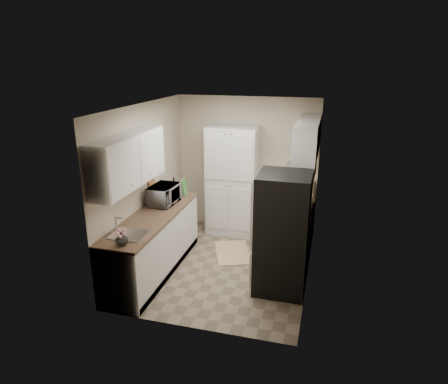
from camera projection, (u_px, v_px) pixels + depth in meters
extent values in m
plane|color=#7A6B56|center=(224.00, 265.00, 6.35)|extent=(3.20, 3.20, 0.00)
cube|color=#B1A88F|center=(247.00, 165.00, 7.42)|extent=(2.60, 0.04, 2.50)
cube|color=#B1A88F|center=(187.00, 234.00, 4.49)|extent=(2.60, 0.04, 2.50)
cube|color=#B1A88F|center=(145.00, 184.00, 6.28)|extent=(0.04, 3.20, 2.50)
cube|color=#B1A88F|center=(313.00, 199.00, 5.63)|extent=(0.04, 3.20, 2.50)
cube|color=white|center=(224.00, 106.00, 5.56)|extent=(2.60, 3.20, 0.04)
cube|color=silver|center=(129.00, 160.00, 5.37)|extent=(0.33, 1.60, 0.70)
cube|color=silver|center=(308.00, 142.00, 6.22)|extent=(0.33, 1.55, 0.58)
cube|color=#99999E|center=(300.00, 172.00, 5.96)|extent=(0.45, 0.76, 0.13)
cube|color=#B7B7BC|center=(129.00, 235.00, 5.25)|extent=(0.45, 0.40, 0.02)
cube|color=brown|center=(151.00, 185.00, 6.48)|extent=(0.02, 0.22, 0.22)
cube|color=silver|center=(232.00, 181.00, 7.29)|extent=(0.90, 0.55, 2.00)
cube|color=silver|center=(154.00, 245.00, 6.07)|extent=(0.60, 2.30, 0.88)
cube|color=brown|center=(152.00, 217.00, 5.92)|extent=(0.63, 2.33, 0.04)
cube|color=silver|center=(296.00, 219.00, 7.06)|extent=(0.60, 0.80, 0.88)
cube|color=brown|center=(297.00, 194.00, 6.91)|extent=(0.63, 0.83, 0.04)
cube|color=#B7B7BC|center=(290.00, 236.00, 6.33)|extent=(0.64, 0.76, 0.90)
cube|color=black|center=(291.00, 209.00, 6.18)|extent=(0.66, 0.78, 0.03)
cube|color=black|center=(311.00, 204.00, 6.07)|extent=(0.06, 0.76, 0.22)
cube|color=tan|center=(265.00, 232.00, 6.26)|extent=(0.01, 0.16, 0.42)
cube|color=beige|center=(268.00, 226.00, 6.48)|extent=(0.01, 0.16, 0.42)
cube|color=#B7B7BC|center=(282.00, 233.00, 5.47)|extent=(0.70, 0.72, 1.70)
imported|color=silver|center=(164.00, 195.00, 6.35)|extent=(0.40, 0.57, 0.30)
cylinder|color=black|center=(174.00, 187.00, 6.77)|extent=(0.07, 0.07, 0.28)
imported|color=silver|center=(121.00, 239.00, 4.95)|extent=(0.21, 0.21, 0.17)
cube|color=#398136|center=(185.00, 187.00, 6.75)|extent=(0.05, 0.23, 0.28)
cube|color=silver|center=(303.00, 188.00, 6.80)|extent=(0.43, 0.48, 0.23)
cube|color=#D2B089|center=(233.00, 252.00, 6.77)|extent=(0.83, 1.03, 0.01)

